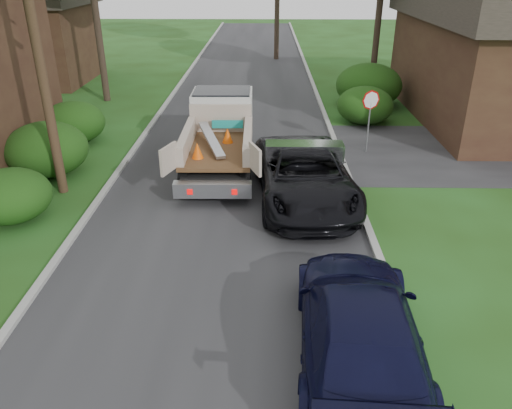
{
  "coord_description": "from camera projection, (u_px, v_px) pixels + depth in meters",
  "views": [
    {
      "loc": [
        1.15,
        -9.91,
        6.85
      ],
      "look_at": [
        0.94,
        1.66,
        1.2
      ],
      "focal_mm": 35.0,
      "sensor_mm": 36.0,
      "label": 1
    }
  ],
  "objects": [
    {
      "name": "flatbed_truck",
      "position": [
        221.0,
        127.0,
        18.5
      ],
      "size": [
        3.0,
        6.42,
        2.42
      ],
      "rotation": [
        0.0,
        0.0,
        0.01
      ],
      "color": "black",
      "rests_on": "ground"
    },
    {
      "name": "ground",
      "position": [
        216.0,
        280.0,
        11.93
      ],
      "size": [
        120.0,
        120.0,
        0.0
      ],
      "primitive_type": "plane",
      "color": "#214012",
      "rests_on": "ground"
    },
    {
      "name": "curb_left",
      "position": [
        140.0,
        141.0,
        20.96
      ],
      "size": [
        0.2,
        90.0,
        0.12
      ],
      "primitive_type": "cube",
      "color": "#9E9E99",
      "rests_on": "ground"
    },
    {
      "name": "road",
      "position": [
        237.0,
        143.0,
        20.91
      ],
      "size": [
        8.0,
        90.0,
        0.02
      ],
      "primitive_type": "cube",
      "color": "#28282B",
      "rests_on": "ground"
    },
    {
      "name": "hedge_left_a",
      "position": [
        10.0,
        196.0,
        14.39
      ],
      "size": [
        2.34,
        2.34,
        1.53
      ],
      "primitive_type": "ellipsoid",
      "color": "#183A0D",
      "rests_on": "ground"
    },
    {
      "name": "stop_sign",
      "position": [
        370.0,
        108.0,
        19.15
      ],
      "size": [
        0.71,
        0.32,
        2.48
      ],
      "color": "slate",
      "rests_on": "ground"
    },
    {
      "name": "house_left_far",
      "position": [
        27.0,
        30.0,
        30.58
      ],
      "size": [
        7.56,
        7.56,
        6.0
      ],
      "color": "#3A2017",
      "rests_on": "ground"
    },
    {
      "name": "navy_suv",
      "position": [
        359.0,
        326.0,
        9.21
      ],
      "size": [
        2.58,
        5.65,
        1.6
      ],
      "primitive_type": "imported",
      "rotation": [
        0.0,
        0.0,
        3.08
      ],
      "color": "black",
      "rests_on": "ground"
    },
    {
      "name": "curb_right",
      "position": [
        335.0,
        142.0,
        20.82
      ],
      "size": [
        0.2,
        90.0,
        0.12
      ],
      "primitive_type": "cube",
      "color": "#9E9E99",
      "rests_on": "ground"
    },
    {
      "name": "utility_pole",
      "position": [
        34.0,
        27.0,
        14.23
      ],
      "size": [
        2.42,
        1.25,
        10.0
      ],
      "color": "#382619",
      "rests_on": "ground"
    },
    {
      "name": "hedge_right_b",
      "position": [
        369.0,
        85.0,
        25.72
      ],
      "size": [
        3.38,
        3.38,
        2.21
      ],
      "primitive_type": "ellipsoid",
      "color": "#183A0D",
      "rests_on": "ground"
    },
    {
      "name": "black_pickup",
      "position": [
        304.0,
        175.0,
        15.56
      ],
      "size": [
        3.3,
        6.37,
        1.72
      ],
      "primitive_type": "imported",
      "rotation": [
        0.0,
        0.0,
        0.07
      ],
      "color": "black",
      "rests_on": "ground"
    },
    {
      "name": "hedge_right_a",
      "position": [
        365.0,
        105.0,
        23.14
      ],
      "size": [
        2.6,
        2.6,
        1.7
      ],
      "primitive_type": "ellipsoid",
      "color": "#183A0D",
      "rests_on": "ground"
    },
    {
      "name": "hedge_left_c",
      "position": [
        73.0,
        122.0,
        20.65
      ],
      "size": [
        2.6,
        2.6,
        1.7
      ],
      "primitive_type": "ellipsoid",
      "color": "#183A0D",
      "rests_on": "ground"
    },
    {
      "name": "hedge_left_b",
      "position": [
        47.0,
        149.0,
        17.47
      ],
      "size": [
        2.86,
        2.86,
        1.87
      ],
      "primitive_type": "ellipsoid",
      "color": "#183A0D",
      "rests_on": "ground"
    }
  ]
}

